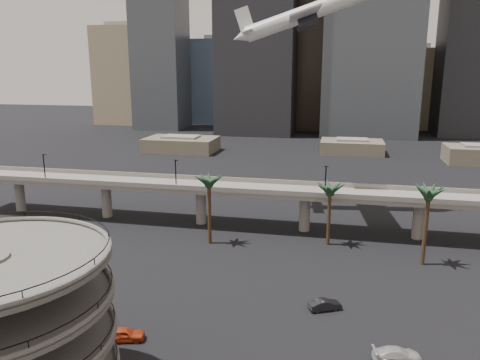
% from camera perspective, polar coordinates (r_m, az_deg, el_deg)
% --- Properties ---
extents(overpass, '(130.00, 9.30, 14.70)m').
position_cam_1_polar(overpass, '(96.72, 1.44, -1.59)').
color(overpass, slate).
rests_on(overpass, ground).
extents(palm_trees, '(42.40, 10.40, 14.00)m').
position_cam_1_polar(palm_trees, '(84.17, 9.55, -1.19)').
color(palm_trees, '#402E1B').
rests_on(palm_trees, ground).
extents(low_buildings, '(135.00, 27.50, 6.80)m').
position_cam_1_polar(low_buildings, '(181.83, 8.74, 3.91)').
color(low_buildings, brown).
rests_on(low_buildings, ground).
extents(skyline, '(269.00, 86.00, 125.53)m').
position_cam_1_polar(skyline, '(254.27, 12.14, 16.17)').
color(skyline, gray).
rests_on(skyline, ground).
extents(airborne_jet, '(32.84, 29.55, 13.79)m').
position_cam_1_polar(airborne_jet, '(107.95, 8.01, 19.36)').
color(airborne_jet, silver).
rests_on(airborne_jet, ground).
extents(car_a, '(5.25, 3.25, 1.67)m').
position_cam_1_polar(car_a, '(61.65, -13.93, -17.79)').
color(car_a, '#C7431C').
rests_on(car_a, ground).
extents(car_b, '(4.81, 3.42, 1.51)m').
position_cam_1_polar(car_b, '(67.56, 10.32, -14.73)').
color(car_b, black).
rests_on(car_b, ground).
extents(car_c, '(5.85, 3.39, 1.59)m').
position_cam_1_polar(car_c, '(59.32, 18.59, -19.52)').
color(car_c, '#BCBBB7').
rests_on(car_c, ground).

